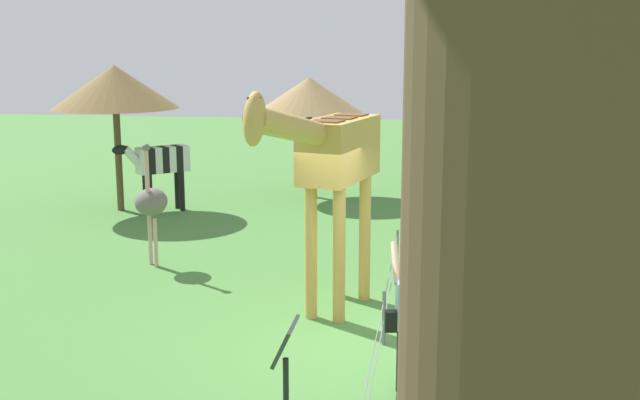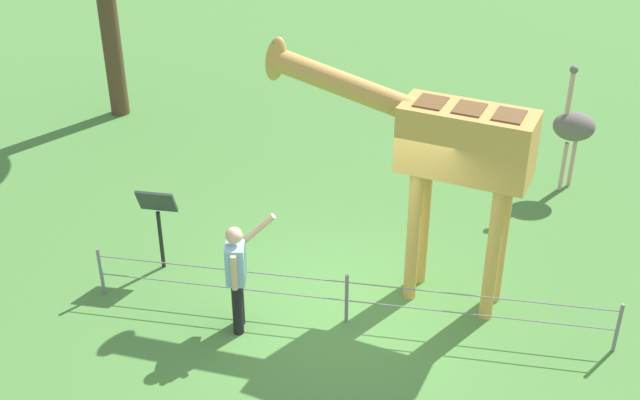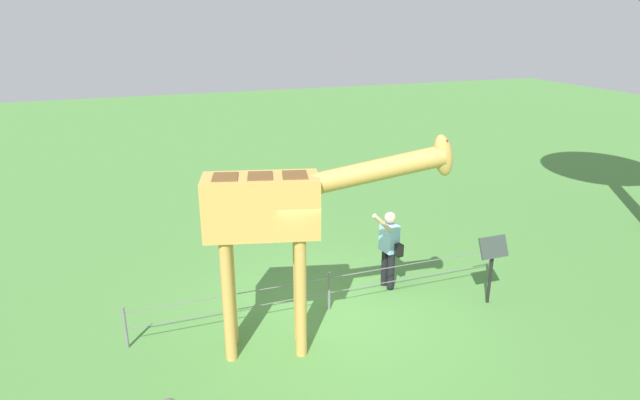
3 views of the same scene
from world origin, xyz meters
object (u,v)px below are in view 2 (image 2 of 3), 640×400
at_px(ostrich, 574,127).
at_px(giraffe, 442,148).
at_px(info_sign, 158,212).
at_px(visitor, 237,272).

bearing_deg(ostrich, giraffe, 59.16).
bearing_deg(info_sign, giraffe, -178.99).
xyz_separation_m(giraffe, visitor, (2.47, 1.25, -1.40)).
bearing_deg(info_sign, visitor, 141.82).
distance_m(giraffe, visitor, 3.11).
distance_m(giraffe, ostrich, 4.25).
height_order(giraffe, visitor, giraffe).
height_order(giraffe, ostrich, giraffe).
height_order(visitor, ostrich, ostrich).
distance_m(ostrich, info_sign, 7.06).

